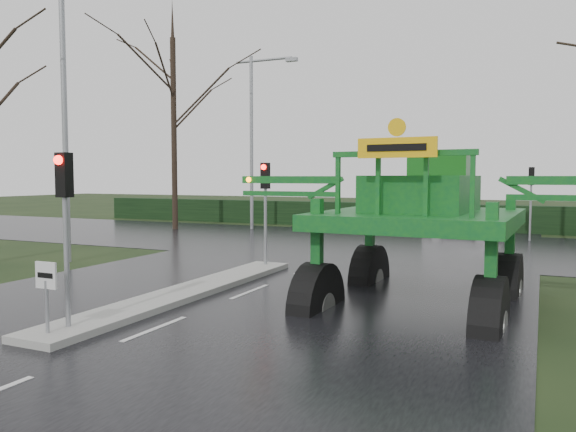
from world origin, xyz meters
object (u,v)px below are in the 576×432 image
at_px(traffic_signal_near, 65,202).
at_px(white_sedan, 462,237).
at_px(street_light_left_near, 70,93).
at_px(traffic_signal_mid, 265,191).
at_px(keep_left_sign, 46,286).
at_px(crop_sprayer, 322,199).
at_px(traffic_signal_far, 531,187).
at_px(street_light_left_far, 256,126).

bearing_deg(traffic_signal_near, white_sedan, 77.97).
height_order(traffic_signal_near, street_light_left_near, street_light_left_near).
bearing_deg(traffic_signal_mid, keep_left_sign, -90.00).
relative_size(street_light_left_near, crop_sprayer, 1.04).
bearing_deg(white_sedan, keep_left_sign, 177.74).
bearing_deg(keep_left_sign, traffic_signal_mid, 90.00).
relative_size(traffic_signal_mid, traffic_signal_far, 1.00).
bearing_deg(keep_left_sign, crop_sprayer, 53.64).
height_order(traffic_signal_near, traffic_signal_far, same).
distance_m(keep_left_sign, white_sedan, 22.62).
height_order(street_light_left_near, white_sedan, street_light_left_near).
bearing_deg(traffic_signal_far, street_light_left_far, 0.03).
bearing_deg(street_light_left_far, crop_sprayer, -57.84).
bearing_deg(street_light_left_near, traffic_signal_near, -45.47).
relative_size(keep_left_sign, traffic_signal_far, 0.38).
relative_size(crop_sprayer, white_sedan, 2.54).
bearing_deg(crop_sprayer, street_light_left_far, 124.52).
height_order(traffic_signal_mid, traffic_signal_far, same).
bearing_deg(traffic_signal_far, traffic_signal_near, 69.64).
xyz_separation_m(traffic_signal_mid, white_sedan, (4.61, 13.13, -2.59)).
relative_size(keep_left_sign, street_light_left_near, 0.14).
distance_m(traffic_signal_near, street_light_left_far, 22.37).
bearing_deg(street_light_left_near, traffic_signal_far, 43.63).
bearing_deg(traffic_signal_mid, crop_sprayer, -49.22).
bearing_deg(street_light_left_far, white_sedan, 3.09).
distance_m(street_light_left_near, white_sedan, 19.55).
bearing_deg(white_sedan, traffic_signal_mid, 170.17).
xyz_separation_m(crop_sprayer, white_sedan, (1.04, 17.27, -2.54)).
bearing_deg(crop_sprayer, white_sedan, 88.92).
xyz_separation_m(keep_left_sign, traffic_signal_far, (7.80, 21.51, 1.53)).
bearing_deg(street_light_left_far, traffic_signal_near, -71.83).
relative_size(traffic_signal_mid, street_light_left_far, 0.35).
bearing_deg(white_sedan, street_light_left_near, 151.32).
xyz_separation_m(keep_left_sign, street_light_left_near, (-6.89, 7.50, 4.93)).
relative_size(keep_left_sign, traffic_signal_near, 0.38).
xyz_separation_m(traffic_signal_far, street_light_left_near, (-14.69, -14.01, 3.40)).
relative_size(street_light_left_far, crop_sprayer, 1.04).
bearing_deg(white_sedan, traffic_signal_near, 177.48).
relative_size(traffic_signal_far, street_light_left_near, 0.35).
bearing_deg(street_light_left_near, white_sedan, 51.80).
distance_m(traffic_signal_mid, traffic_signal_far, 14.75).
height_order(traffic_signal_mid, street_light_left_near, street_light_left_near).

